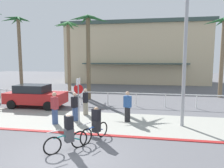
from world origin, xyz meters
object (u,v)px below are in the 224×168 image
object	(u,v)px
palm_tree_1	(19,37)
cyclist_blue_1	(96,125)
pedestrian_3	(86,103)
palm_tree_2	(68,40)
pedestrian_2	(127,108)
car_red_1	(35,96)
cyclist_teal_0	(68,133)
palm_tree_3	(89,36)
stop_sign_bike_lane	(79,95)
pedestrian_1	(75,108)
pedestrian_0	(55,109)
palm_tree_4	(223,38)
streetlight_curb	(186,45)

from	to	relation	value
palm_tree_1	cyclist_blue_1	distance (m)	17.61
pedestrian_3	palm_tree_2	bearing A→B (deg)	117.57
palm_tree_1	pedestrian_2	size ratio (longest dim) A/B	4.65
palm_tree_2	pedestrian_2	distance (m)	12.88
palm_tree_2	car_red_1	xyz separation A→B (m)	(0.07, -7.03, -4.80)
palm_tree_2	cyclist_teal_0	xyz separation A→B (m)	(5.28, -13.58, -4.98)
palm_tree_2	cyclist_blue_1	size ratio (longest dim) A/B	4.56
cyclist_blue_1	palm_tree_3	bearing A→B (deg)	107.63
stop_sign_bike_lane	palm_tree_1	size ratio (longest dim) A/B	0.31
palm_tree_1	car_red_1	bearing A→B (deg)	-49.96
palm_tree_2	pedestrian_3	distance (m)	10.77
stop_sign_bike_lane	pedestrian_3	distance (m)	2.20
palm_tree_2	pedestrian_1	distance (m)	11.77
stop_sign_bike_lane	pedestrian_2	size ratio (longest dim) A/B	1.45
palm_tree_2	pedestrian_0	xyz separation A→B (m)	(3.33, -10.60, -4.84)
palm_tree_4	pedestrian_2	distance (m)	12.86
palm_tree_4	pedestrian_0	size ratio (longest dim) A/B	4.13
stop_sign_bike_lane	pedestrian_3	xyz separation A→B (m)	(-0.23, 2.00, -0.88)
pedestrian_0	pedestrian_1	xyz separation A→B (m)	(0.89, 0.76, -0.05)
palm_tree_3	pedestrian_3	bearing A→B (deg)	-76.61
palm_tree_3	palm_tree_1	bearing A→B (deg)	161.04
palm_tree_3	pedestrian_3	size ratio (longest dim) A/B	4.32
palm_tree_1	stop_sign_bike_lane	bearing A→B (deg)	-44.88
palm_tree_2	car_red_1	bearing A→B (deg)	-89.41
cyclist_blue_1	pedestrian_2	bearing A→B (deg)	68.17
palm_tree_2	pedestrian_3	world-z (taller)	palm_tree_2
pedestrian_0	pedestrian_3	size ratio (longest dim) A/B	1.04
pedestrian_0	pedestrian_2	bearing A→B (deg)	15.78
palm_tree_3	pedestrian_0	xyz separation A→B (m)	(0.12, -7.29, -4.78)
pedestrian_0	palm_tree_3	bearing A→B (deg)	90.94
streetlight_curb	cyclist_blue_1	bearing A→B (deg)	-150.34
streetlight_curb	pedestrian_0	world-z (taller)	streetlight_curb
cyclist_teal_0	pedestrian_2	size ratio (longest dim) A/B	0.85
palm_tree_1	streetlight_curb	bearing A→B (deg)	-31.65
palm_tree_3	palm_tree_4	xyz separation A→B (m)	(11.92, 2.82, -0.11)
palm_tree_4	pedestrian_1	xyz separation A→B (m)	(-10.91, -9.34, -4.72)
streetlight_curb	car_red_1	world-z (taller)	streetlight_curb
palm_tree_3	streetlight_curb	bearing A→B (deg)	-43.83
pedestrian_1	pedestrian_3	size ratio (longest dim) A/B	0.98
stop_sign_bike_lane	palm_tree_4	xyz separation A→B (m)	(10.45, 10.02, 3.83)
palm_tree_2	pedestrian_3	size ratio (longest dim) A/B	4.39
cyclist_blue_1	palm_tree_1	bearing A→B (deg)	134.04
pedestrian_0	cyclist_teal_0	bearing A→B (deg)	-56.72
palm_tree_4	pedestrian_0	xyz separation A→B (m)	(-11.80, -10.10, -4.67)
palm_tree_1	car_red_1	distance (m)	10.18
palm_tree_3	palm_tree_4	world-z (taller)	palm_tree_3
cyclist_teal_0	pedestrian_2	xyz separation A→B (m)	(1.95, 4.08, 0.13)
cyclist_teal_0	stop_sign_bike_lane	bearing A→B (deg)	101.13
palm_tree_4	car_red_1	bearing A→B (deg)	-156.55
cyclist_teal_0	palm_tree_4	bearing A→B (deg)	53.03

